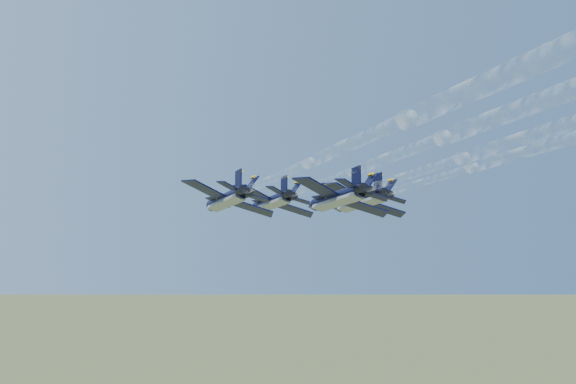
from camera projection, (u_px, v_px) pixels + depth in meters
jet_lead at (271, 202)px, 109.44m from camera, size 10.74×15.51×4.93m
jet_left at (226, 199)px, 96.20m from camera, size 10.74×15.51×4.93m
jet_right at (360, 201)px, 103.28m from camera, size 10.74×15.51×4.93m
jet_slot at (337, 198)px, 90.55m from camera, size 10.74×15.51×4.93m
smoke_trail_lead at (424, 192)px, 72.46m from camera, size 18.04×51.53×1.93m
smoke_trail_left at (385, 186)px, 59.22m from camera, size 18.04×51.53×1.93m
smoke_trail_right at (576, 190)px, 66.30m from camera, size 18.04×51.53×1.93m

